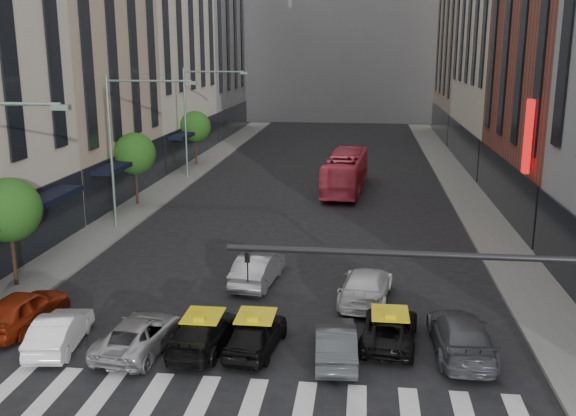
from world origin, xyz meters
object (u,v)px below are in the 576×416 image
(car_red, at_px, (23,309))
(taxi_left, at_px, (204,332))
(streetlamp_mid, at_px, (126,132))
(taxi_center, at_px, (256,334))
(bus, at_px, (345,172))
(streetlamp_far, at_px, (196,108))
(car_white_front, at_px, (60,331))

(car_red, distance_m, taxi_left, 7.48)
(streetlamp_mid, xyz_separation_m, taxi_center, (10.18, -14.95, -5.24))
(car_red, xyz_separation_m, taxi_center, (9.33, -0.90, -0.09))
(taxi_center, bearing_deg, bus, -87.26)
(taxi_center, relative_size, bus, 0.36)
(streetlamp_far, xyz_separation_m, taxi_left, (8.26, -30.99, -5.28))
(taxi_left, height_order, bus, bus)
(streetlamp_mid, distance_m, car_white_front, 16.67)
(streetlamp_far, xyz_separation_m, bus, (12.47, -3.48, -4.41))
(car_red, height_order, bus, bus)
(streetlamp_mid, relative_size, streetlamp_far, 1.00)
(streetlamp_far, bearing_deg, bus, -15.61)
(taxi_left, bearing_deg, car_white_front, 10.67)
(taxi_center, bearing_deg, streetlamp_mid, -48.24)
(taxi_left, relative_size, taxi_center, 1.11)
(taxi_left, distance_m, bus, 27.84)
(car_white_front, bearing_deg, streetlamp_mid, -86.15)
(bus, bearing_deg, streetlamp_far, -11.18)
(streetlamp_mid, xyz_separation_m, streetlamp_far, (0.00, 16.00, 0.00))
(car_white_front, relative_size, bus, 0.37)
(car_red, relative_size, taxi_center, 1.13)
(streetlamp_mid, xyz_separation_m, bus, (12.47, 12.52, -4.41))
(taxi_center, height_order, bus, bus)
(streetlamp_far, bearing_deg, streetlamp_mid, -90.00)
(streetlamp_far, relative_size, car_red, 2.05)
(car_red, height_order, taxi_center, car_red)
(streetlamp_mid, xyz_separation_m, car_red, (0.84, -14.05, -5.15))
(car_red, distance_m, car_white_front, 2.65)
(streetlamp_mid, height_order, car_red, streetlamp_mid)
(car_red, relative_size, bus, 0.41)
(streetlamp_mid, bearing_deg, taxi_center, -55.76)
(car_white_front, distance_m, bus, 29.60)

